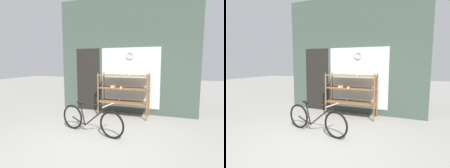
# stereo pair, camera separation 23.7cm
# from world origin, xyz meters

# --- Properties ---
(ground_plane) EXTENTS (30.00, 30.00, 0.00)m
(ground_plane) POSITION_xyz_m (0.00, 0.00, 0.00)
(ground_plane) COLOR gray
(storefront_facade) EXTENTS (4.49, 0.13, 3.71)m
(storefront_facade) POSITION_xyz_m (-0.04, 2.36, 1.80)
(storefront_facade) COLOR #3D4C42
(storefront_facade) RESTS_ON ground_plane
(display_case) EXTENTS (1.51, 0.54, 1.32)m
(display_case) POSITION_xyz_m (0.08, 1.96, 0.82)
(display_case) COLOR brown
(display_case) RESTS_ON ground_plane
(bicycle) EXTENTS (1.70, 0.52, 0.73)m
(bicycle) POSITION_xyz_m (-0.27, 0.43, 0.33)
(bicycle) COLOR black
(bicycle) RESTS_ON ground_plane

